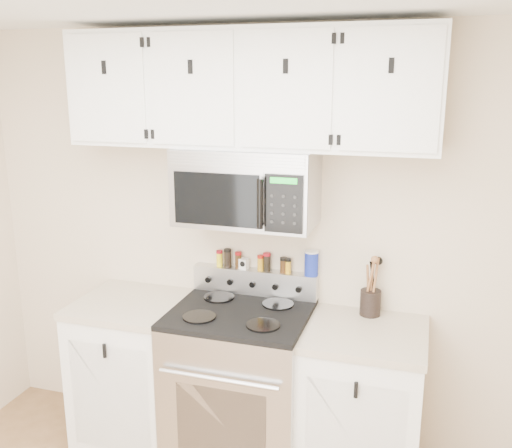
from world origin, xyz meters
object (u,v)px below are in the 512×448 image
Objects in this scene: utensil_crock at (370,301)px; salt_canister at (311,263)px; range at (240,386)px; microwave at (247,187)px.

salt_canister is at bearing 171.85° from utensil_crock.
range is 0.89m from utensil_crock.
range is at bearing -140.30° from salt_canister.
salt_canister is (-0.35, 0.05, 0.17)m from utensil_crock.
utensil_crock is 2.27× the size of salt_canister.
salt_canister reaches higher than range.
utensil_crock is (0.69, 0.11, -0.63)m from microwave.
range is 1.45× the size of microwave.
microwave is 5.13× the size of salt_canister.
salt_canister is (0.34, 0.16, -0.46)m from microwave.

